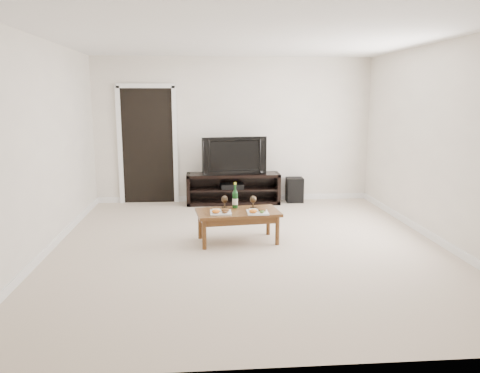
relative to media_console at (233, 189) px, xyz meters
name	(u,v)px	position (x,y,z in m)	size (l,w,h in m)	color
floor	(249,247)	(0.03, -2.50, -0.28)	(5.50, 5.50, 0.00)	beige
back_wall	(234,130)	(0.03, 0.27, 1.02)	(5.00, 0.04, 2.60)	beige
ceiling	(249,35)	(0.03, -2.50, 2.35)	(5.00, 5.50, 0.04)	white
doorway	(148,146)	(-1.52, 0.24, 0.75)	(0.90, 0.02, 2.05)	black
media_console	(233,189)	(0.00, 0.00, 0.00)	(1.66, 0.45, 0.55)	black
television	(233,155)	(0.00, 0.00, 0.61)	(1.15, 0.15, 0.66)	black
av_receiver	(232,186)	(-0.02, -0.01, 0.05)	(0.40, 0.30, 0.08)	black
subwoofer	(295,190)	(1.13, 0.05, -0.05)	(0.30, 0.30, 0.45)	black
coffee_table	(238,226)	(-0.09, -2.27, -0.07)	(1.08, 0.59, 0.42)	brown
plate_left	(221,211)	(-0.32, -2.37, 0.18)	(0.27, 0.27, 0.07)	white
plate_right	(258,211)	(0.15, -2.41, 0.18)	(0.27, 0.27, 0.07)	white
wine_bottle	(235,195)	(-0.11, -2.08, 0.32)	(0.07, 0.07, 0.35)	#103B15
goblet_left	(225,202)	(-0.26, -2.08, 0.23)	(0.09, 0.09, 0.17)	#372B1E
goblet_right	(253,202)	(0.13, -2.12, 0.23)	(0.09, 0.09, 0.17)	#372B1E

